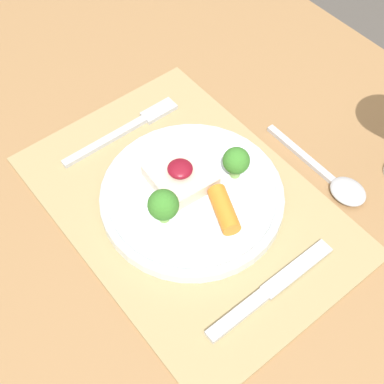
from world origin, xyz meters
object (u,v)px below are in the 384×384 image
Objects in this scene: fork at (129,128)px; dinner_plate at (192,194)px; spoon at (338,183)px; knife at (263,295)px.

dinner_plate is at bearing -3.62° from fork.
dinner_plate reaches higher than spoon.
fork is 1.00× the size of knife.
dinner_plate is at bearing 174.56° from knife.
spoon is (0.26, 0.17, 0.00)m from fork.
spoon is at bearing 58.76° from dinner_plate.
knife is (0.32, -0.03, -0.00)m from fork.
spoon is (-0.06, 0.19, 0.00)m from knife.
fork is at bearing 177.32° from dinner_plate.
dinner_plate is 0.20m from spoon.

